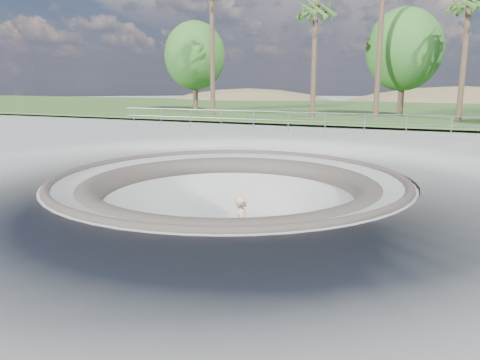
{
  "coord_description": "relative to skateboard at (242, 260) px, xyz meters",
  "views": [
    {
      "loc": [
        5.57,
        -12.14,
        2.73
      ],
      "look_at": [
        0.23,
        0.25,
        -0.1
      ],
      "focal_mm": 35.0,
      "sensor_mm": 36.0,
      "label": 1
    }
  ],
  "objects": [
    {
      "name": "distant_hills",
      "position": [
        2.72,
        58.68,
        -5.19
      ],
      "size": [
        103.2,
        45.0,
        28.6
      ],
      "color": "brown",
      "rests_on": "ground"
    },
    {
      "name": "skateboard",
      "position": [
        0.0,
        0.0,
        0.0
      ],
      "size": [
        0.91,
        0.57,
        0.09
      ],
      "color": "brown",
      "rests_on": "ground"
    },
    {
      "name": "bushy_tree_mid",
      "position": [
        1.55,
        26.47,
        6.88
      ],
      "size": [
        5.46,
        4.96,
        7.88
      ],
      "color": "brown",
      "rests_on": "ground"
    },
    {
      "name": "bushy_tree_left",
      "position": [
        -15.84,
        26.6,
        6.83
      ],
      "size": [
        5.4,
        4.91,
        7.79
      ],
      "color": "brown",
      "rests_on": "ground"
    },
    {
      "name": "grass_strip",
      "position": [
        -1.06,
        35.51,
        2.05
      ],
      "size": [
        180.0,
        36.0,
        0.12
      ],
      "color": "#345722",
      "rests_on": "ground"
    },
    {
      "name": "safety_railing",
      "position": [
        -1.06,
        13.51,
        2.52
      ],
      "size": [
        25.0,
        0.06,
        1.03
      ],
      "color": "gray",
      "rests_on": "ground"
    },
    {
      "name": "skate_bowl",
      "position": [
        -1.06,
        1.51,
        -0.0
      ],
      "size": [
        14.0,
        14.0,
        4.1
      ],
      "color": "#A0A09B",
      "rests_on": "ground"
    },
    {
      "name": "ground",
      "position": [
        -1.06,
        1.51,
        1.83
      ],
      "size": [
        180.0,
        180.0,
        0.0
      ],
      "primitive_type": "plane",
      "color": "#A0A09B",
      "rests_on": "ground"
    },
    {
      "name": "palm_d",
      "position": [
        5.49,
        23.36,
        9.31
      ],
      "size": [
        2.6,
        2.6,
        8.57
      ],
      "color": "brown",
      "rests_on": "ground"
    },
    {
      "name": "palm_b",
      "position": [
        -4.0,
        22.17,
        9.31
      ],
      "size": [
        2.6,
        2.6,
        8.56
      ],
      "color": "brown",
      "rests_on": "ground"
    },
    {
      "name": "skater",
      "position": [
        0.0,
        -0.0,
        0.87
      ],
      "size": [
        0.6,
        0.73,
        1.71
      ],
      "primitive_type": "imported",
      "rotation": [
        0.0,
        0.0,
        1.93
      ],
      "color": "#D3AC88",
      "rests_on": "skateboard"
    }
  ]
}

